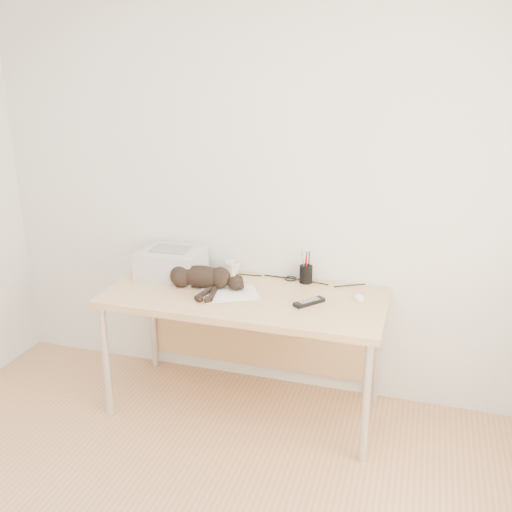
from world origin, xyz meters
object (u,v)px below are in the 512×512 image
(printer, at_px, (172,262))
(cat, at_px, (199,278))
(desk, at_px, (249,310))
(mouse, at_px, (359,295))
(mug, at_px, (233,268))
(pen_cup, at_px, (306,274))

(printer, bearing_deg, cat, -29.38)
(desk, distance_m, cat, 0.35)
(desk, xyz_separation_m, mouse, (0.64, 0.05, 0.15))
(printer, xyz_separation_m, mouse, (1.16, -0.03, -0.07))
(mug, relative_size, pen_cup, 0.48)
(desk, bearing_deg, pen_cup, 34.37)
(desk, xyz_separation_m, mug, (-0.16, 0.19, 0.18))
(mug, height_order, pen_cup, pen_cup)
(desk, height_order, pen_cup, pen_cup)
(printer, bearing_deg, pen_cup, 8.64)
(printer, distance_m, cat, 0.27)
(printer, relative_size, pen_cup, 1.92)
(mug, bearing_deg, cat, -116.31)
(desk, relative_size, pen_cup, 8.01)
(cat, height_order, mouse, cat)
(pen_cup, height_order, mouse, pen_cup)
(mug, height_order, mouse, mug)
(pen_cup, distance_m, mouse, 0.37)
(cat, relative_size, pen_cup, 3.07)
(mug, distance_m, pen_cup, 0.46)
(desk, xyz_separation_m, pen_cup, (0.30, 0.20, 0.19))
(printer, height_order, mouse, printer)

